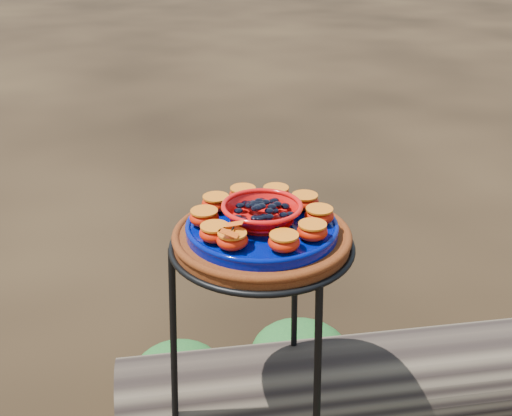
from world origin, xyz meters
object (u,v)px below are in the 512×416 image
at_px(plant_stand, 261,374).
at_px(driftwood_log, 402,382).
at_px(terracotta_saucer, 262,239).
at_px(red_bowl, 262,214).
at_px(cobalt_plate, 262,228).

relative_size(plant_stand, driftwood_log, 0.45).
height_order(plant_stand, terracotta_saucer, terracotta_saucer).
height_order(plant_stand, red_bowl, red_bowl).
relative_size(red_bowl, driftwood_log, 0.10).
bearing_deg(plant_stand, driftwood_log, 52.65).
xyz_separation_m(plant_stand, red_bowl, (0.00, 0.00, 0.42)).
xyz_separation_m(terracotta_saucer, red_bowl, (0.00, 0.00, 0.06)).
height_order(terracotta_saucer, red_bowl, red_bowl).
relative_size(cobalt_plate, red_bowl, 2.00).
bearing_deg(red_bowl, terracotta_saucer, 0.00).
bearing_deg(cobalt_plate, plant_stand, 0.00).
relative_size(plant_stand, red_bowl, 4.31).
distance_m(red_bowl, driftwood_log, 0.77).
bearing_deg(terracotta_saucer, driftwood_log, 52.65).
height_order(cobalt_plate, driftwood_log, cobalt_plate).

